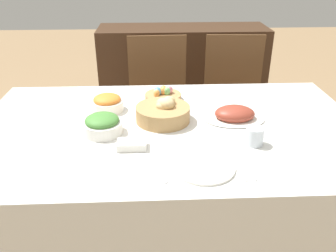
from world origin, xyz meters
The scene contains 16 objects.
ground_plane centered at (0.00, 0.00, 0.00)m, with size 12.00×12.00×0.00m, color #937551.
dining_table centered at (0.00, 0.00, 0.38)m, with size 1.85×1.11×0.75m.
chair_far_center centered at (-0.04, 0.88, 0.51)m, with size 0.44×0.44×0.96m.
chair_far_right centered at (0.51, 0.88, 0.51)m, with size 0.45×0.45×0.96m.
sideboard centered at (0.20, 1.61, 0.45)m, with size 1.47×0.44×0.89m.
bread_basket centered at (-0.03, 0.06, 0.80)m, with size 0.26×0.26×0.12m.
egg_basket centered at (-0.02, 0.32, 0.78)m, with size 0.20×0.20×0.08m.
ham_platter centered at (0.32, 0.05, 0.78)m, with size 0.30×0.21×0.08m.
green_salad_bowl centered at (-0.31, -0.06, 0.79)m, with size 0.18×0.18×0.09m.
carrot_bowl centered at (-0.31, 0.19, 0.79)m, with size 0.16×0.16×0.09m.
dinner_plate centered at (0.11, -0.37, 0.76)m, with size 0.24×0.24×0.01m.
fork centered at (-0.03, -0.37, 0.75)m, with size 0.02×0.19×0.00m.
knife centered at (0.26, -0.37, 0.75)m, with size 0.02×0.19×0.00m.
spoon centered at (0.29, -0.37, 0.75)m, with size 0.02×0.19×0.00m.
drinking_cup centered at (0.35, -0.19, 0.79)m, with size 0.08×0.08×0.08m.
butter_dish centered at (-0.17, -0.20, 0.77)m, with size 0.12×0.08×0.03m.
Camera 1 is at (-0.08, -1.51, 1.51)m, focal length 38.00 mm.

